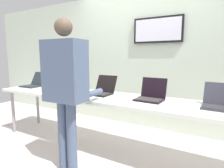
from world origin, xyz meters
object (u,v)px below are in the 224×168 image
object	(u,v)px
laptop_station_0	(34,83)
person	(66,82)
laptop_station_4	(218,102)
laptop_station_1	(62,86)
laptop_station_2	(102,90)
workbench	(109,100)
laptop_station_3	(151,95)

from	to	relation	value
laptop_station_0	person	xyz separation A→B (m)	(1.43, -0.71, 0.20)
laptop_station_4	laptop_station_0	bearing A→B (deg)	-179.84
laptop_station_1	laptop_station_0	bearing A→B (deg)	177.79
laptop_station_1	laptop_station_2	bearing A→B (deg)	3.42
workbench	laptop_station_4	world-z (taller)	laptop_station_4
laptop_station_1	person	size ratio (longest dim) A/B	0.23
laptop_station_2	workbench	bearing A→B (deg)	-29.41
laptop_station_0	laptop_station_1	world-z (taller)	laptop_station_1
laptop_station_0	workbench	bearing A→B (deg)	-3.07
workbench	laptop_station_0	world-z (taller)	laptop_station_0
laptop_station_0	laptop_station_1	distance (m)	0.69
workbench	laptop_station_0	size ratio (longest dim) A/B	9.51
laptop_station_0	laptop_station_3	bearing A→B (deg)	0.08
laptop_station_4	laptop_station_3	bearing A→B (deg)	-179.60
laptop_station_2	person	world-z (taller)	person
laptop_station_1	laptop_station_4	xyz separation A→B (m)	(2.18, 0.03, -0.00)
laptop_station_4	person	world-z (taller)	person
laptop_station_0	person	world-z (taller)	person
workbench	laptop_station_4	size ratio (longest dim) A/B	10.62
laptop_station_0	laptop_station_3	world-z (taller)	laptop_station_3
laptop_station_0	laptop_station_4	bearing A→B (deg)	0.16
laptop_station_2	laptop_station_4	world-z (taller)	laptop_station_2
laptop_station_1	laptop_station_4	bearing A→B (deg)	0.92
laptop_station_2	person	distance (m)	0.75
laptop_station_4	workbench	bearing A→B (deg)	-175.72
laptop_station_1	laptop_station_2	distance (m)	0.73
workbench	laptop_station_4	xyz separation A→B (m)	(1.26, 0.09, 0.10)
laptop_station_1	laptop_station_2	size ratio (longest dim) A/B	1.03
laptop_station_0	laptop_station_2	world-z (taller)	laptop_station_2
laptop_station_0	laptop_station_4	distance (m)	2.87
laptop_station_4	person	bearing A→B (deg)	-153.50
laptop_station_0	person	distance (m)	1.61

